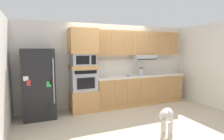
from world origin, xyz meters
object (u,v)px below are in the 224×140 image
at_px(built_in_oven, 83,79).
at_px(dog, 167,116).
at_px(screwdriver, 128,76).
at_px(microwave, 83,60).
at_px(electric_kettle, 141,72).
at_px(refrigerator, 39,84).

height_order(built_in_oven, dog, built_in_oven).
xyz_separation_m(built_in_oven, screwdriver, (1.41, -0.01, 0.03)).
bearing_deg(screwdriver, microwave, 179.61).
relative_size(built_in_oven, electric_kettle, 2.92).
bearing_deg(built_in_oven, electric_kettle, -1.47).
bearing_deg(built_in_oven, refrigerator, -176.68).
height_order(refrigerator, electric_kettle, refrigerator).
xyz_separation_m(refrigerator, electric_kettle, (3.01, 0.02, 0.15)).
bearing_deg(built_in_oven, microwave, -0.77).
bearing_deg(dog, microwave, -104.56).
height_order(microwave, screwdriver, microwave).
bearing_deg(microwave, screwdriver, -0.39).
xyz_separation_m(screwdriver, dog, (-0.29, -2.19, -0.50)).
relative_size(refrigerator, screwdriver, 10.46).
height_order(refrigerator, screwdriver, refrigerator).
xyz_separation_m(built_in_oven, microwave, (0.00, -0.00, 0.56)).
bearing_deg(dog, refrigerator, -84.53).
distance_m(microwave, screwdriver, 1.50).
distance_m(refrigerator, electric_kettle, 3.02).
height_order(built_in_oven, electric_kettle, built_in_oven).
relative_size(built_in_oven, dog, 1.10).
distance_m(built_in_oven, screwdriver, 1.41).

